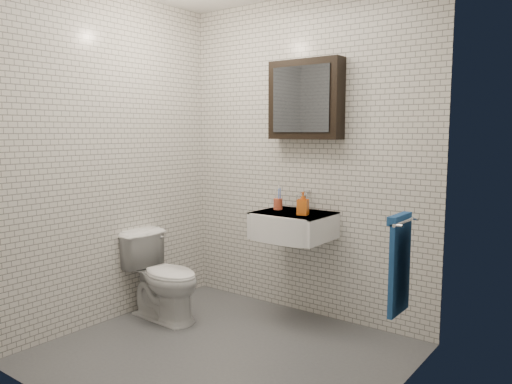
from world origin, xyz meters
TOP-DOWN VIEW (x-y plane):
  - ground at (0.00, 0.00)m, footprint 2.20×2.00m
  - room_shell at (0.00, 0.00)m, footprint 2.22×2.02m
  - washbasin at (0.05, 0.73)m, footprint 0.55×0.50m
  - faucet at (0.05, 0.93)m, footprint 0.06×0.20m
  - mirror_cabinet at (0.05, 0.93)m, footprint 0.60×0.15m
  - towel_rail at (1.04, 0.35)m, footprint 0.09×0.30m
  - toothbrush_cup at (-0.12, 0.81)m, footprint 0.08×0.08m
  - soap_bottle at (0.17, 0.72)m, footprint 0.10×0.10m
  - toilet at (-0.78, 0.20)m, footprint 0.68×0.41m

SIDE VIEW (x-z plane):
  - ground at x=0.00m, z-range 0.00..0.01m
  - toilet at x=-0.78m, z-range 0.00..0.68m
  - towel_rail at x=1.04m, z-range 0.43..1.01m
  - washbasin at x=0.05m, z-range 0.66..0.86m
  - toothbrush_cup at x=-0.12m, z-range 0.80..0.99m
  - faucet at x=0.05m, z-range 0.84..0.99m
  - soap_bottle at x=0.17m, z-range 0.85..1.02m
  - room_shell at x=0.00m, z-range 0.21..2.72m
  - mirror_cabinet at x=0.05m, z-range 1.40..2.00m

